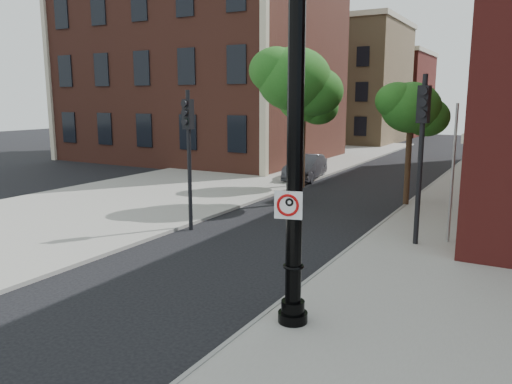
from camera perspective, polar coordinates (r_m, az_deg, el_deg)
The scene contains 16 objects.
ground at distance 11.58m, azimuth -9.07°, elevation -12.69°, with size 120.00×120.00×0.00m, color black.
sidewalk_right at distance 18.83m, azimuth 26.42°, elevation -4.33°, with size 8.00×60.00×0.12m, color gray.
sidewalk_left at distance 30.93m, azimuth -1.46°, elevation 2.25°, with size 10.00×50.00×0.12m, color gray.
curb_edge at distance 19.38m, azimuth 14.71°, elevation -3.13°, with size 0.10×60.00×0.14m, color gray.
victorian_building at distance 39.66m, azimuth -5.97°, elevation 16.62°, with size 18.60×14.60×17.95m.
bg_building_tan_a at distance 55.54m, azimuth 9.92°, elevation 11.94°, with size 12.00×12.00×12.00m, color #927750.
bg_building_red at distance 68.86m, azimuth 13.88°, elevation 10.67°, with size 12.00×12.00×10.00m, color maroon.
lamppost at distance 9.54m, azimuth 4.47°, elevation 2.95°, with size 0.60×0.60×7.12m.
no_parking_sign at distance 9.53m, azimuth 3.72°, elevation -1.48°, with size 0.53×0.16×0.55m.
parked_car at distance 28.56m, azimuth 5.66°, elevation 2.83°, with size 1.52×4.36×1.44m, color #333238.
traffic_signal_left at distance 17.27m, azimuth -7.73°, elevation 6.24°, with size 0.30×0.39×4.85m.
traffic_signal_right at distance 15.78m, azimuth 18.43°, elevation 6.43°, with size 0.36×0.44×5.27m.
utility_pole at distance 16.50m, azimuth 21.53°, elevation 1.71°, with size 0.09×0.09×4.43m, color #999999.
street_tree_a at distance 21.68m, azimuth 4.56°, elevation 12.55°, with size 3.72×3.36×6.71m.
street_tree_b at distance 25.81m, azimuth 5.60°, elevation 10.40°, with size 3.15×2.85×5.68m.
street_tree_c at distance 21.89m, azimuth 17.40°, elevation 9.03°, with size 2.91×2.63×5.24m.
Camera 1 is at (6.70, -8.27, 4.55)m, focal length 35.00 mm.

